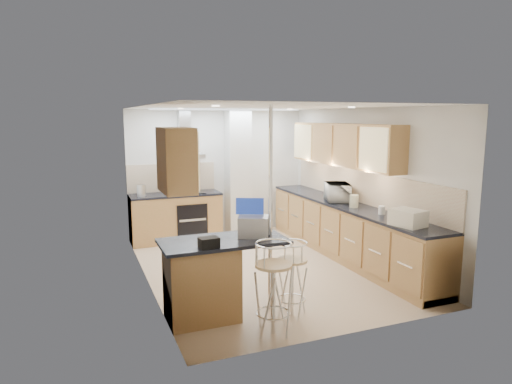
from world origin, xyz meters
name	(u,v)px	position (x,y,z in m)	size (l,w,h in m)	color
ground	(264,267)	(0.00, 0.00, 0.00)	(4.80, 4.80, 0.00)	beige
room_shell	(274,167)	(0.32, 0.38, 1.54)	(3.64, 4.84, 2.51)	silver
right_counter	(346,230)	(1.50, 0.00, 0.46)	(0.63, 4.40, 0.92)	#A68242
back_counter	(176,217)	(-0.95, 2.10, 0.46)	(1.70, 0.63, 0.92)	#A68242
peninsula	(224,278)	(-1.12, -1.45, 0.48)	(1.47, 0.72, 0.94)	#A68242
microwave	(338,192)	(1.49, 0.27, 1.07)	(0.56, 0.38, 0.31)	white
laptop	(253,226)	(-0.74, -1.44, 1.06)	(0.36, 0.27, 0.25)	#96999D
bag	(209,243)	(-1.37, -1.71, 1.00)	(0.21, 0.15, 0.12)	black
bar_stool_near	(273,288)	(-0.76, -2.08, 0.52)	(0.42, 0.42, 1.04)	#DBB576
bar_stool_end	(292,279)	(-0.37, -1.74, 0.46)	(0.37, 0.37, 0.91)	#DBB576
jar_a	(334,193)	(1.56, 0.53, 1.01)	(0.12, 0.12, 0.18)	silver
jar_b	(328,195)	(1.44, 0.52, 0.99)	(0.11, 0.11, 0.13)	silver
jar_c	(354,201)	(1.44, -0.30, 1.02)	(0.14, 0.14, 0.20)	#BAB995
jar_d	(382,210)	(1.52, -0.90, 0.98)	(0.10, 0.10, 0.13)	white
bread_bin	(408,218)	(1.39, -1.63, 1.03)	(0.33, 0.42, 0.22)	silver
kettle	(141,191)	(-1.58, 2.02, 1.02)	(0.16, 0.16, 0.21)	silver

